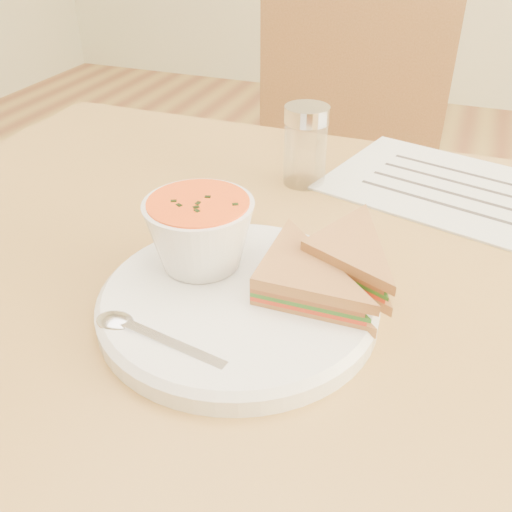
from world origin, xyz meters
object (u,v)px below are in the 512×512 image
at_px(chair_far, 327,225).
at_px(plate, 238,303).
at_px(soup_bowl, 200,237).
at_px(dining_table, 272,471).
at_px(condiment_shaker, 305,146).

height_order(chair_far, plate, chair_far).
bearing_deg(soup_bowl, dining_table, 56.51).
bearing_deg(dining_table, condiment_shaker, 97.83).
relative_size(dining_table, soup_bowl, 9.66).
height_order(dining_table, plate, plate).
height_order(plate, soup_bowl, soup_bowl).
bearing_deg(condiment_shaker, plate, -85.45).
bearing_deg(dining_table, soup_bowl, -123.49).
height_order(dining_table, condiment_shaker, condiment_shaker).
distance_m(soup_bowl, condiment_shaker, 0.25).
relative_size(plate, soup_bowl, 2.47).
xyz_separation_m(chair_far, plate, (0.07, -0.67, 0.30)).
relative_size(dining_table, chair_far, 1.08).
bearing_deg(condiment_shaker, chair_far, 97.55).
relative_size(chair_far, plate, 3.61).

